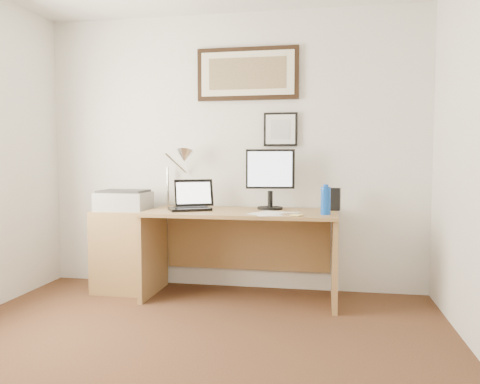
% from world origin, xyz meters
% --- Properties ---
extents(wall_back, '(3.50, 0.02, 2.50)m').
position_xyz_m(wall_back, '(0.00, 2.00, 1.25)').
color(wall_back, white).
rests_on(wall_back, ground).
extents(side_cabinet, '(0.50, 0.40, 0.73)m').
position_xyz_m(side_cabinet, '(-0.92, 1.68, 0.36)').
color(side_cabinet, olive).
rests_on(side_cabinet, floor).
extents(water_bottle, '(0.08, 0.08, 0.22)m').
position_xyz_m(water_bottle, '(0.85, 1.49, 0.86)').
color(water_bottle, '#0E47B8').
rests_on(water_bottle, desk).
extents(bottle_cap, '(0.04, 0.04, 0.02)m').
position_xyz_m(bottle_cap, '(0.85, 1.49, 0.98)').
color(bottle_cap, '#0E47B8').
rests_on(bottle_cap, water_bottle).
extents(speaker, '(0.10, 0.09, 0.19)m').
position_xyz_m(speaker, '(0.93, 1.80, 0.85)').
color(speaker, black).
rests_on(speaker, desk).
extents(paper_sheet_a, '(0.27, 0.32, 0.00)m').
position_xyz_m(paper_sheet_a, '(0.40, 1.42, 0.75)').
color(paper_sheet_a, white).
rests_on(paper_sheet_a, desk).
extents(paper_sheet_b, '(0.33, 0.37, 0.00)m').
position_xyz_m(paper_sheet_b, '(0.40, 1.48, 0.75)').
color(paper_sheet_b, white).
rests_on(paper_sheet_b, desk).
extents(sticky_pad, '(0.11, 0.11, 0.01)m').
position_xyz_m(sticky_pad, '(0.63, 1.36, 0.76)').
color(sticky_pad, '#FADD76').
rests_on(sticky_pad, desk).
extents(marker_pen, '(0.14, 0.06, 0.02)m').
position_xyz_m(marker_pen, '(0.58, 1.48, 0.76)').
color(marker_pen, white).
rests_on(marker_pen, desk).
extents(book, '(0.28, 0.30, 0.02)m').
position_xyz_m(book, '(-0.44, 1.55, 0.76)').
color(book, '#EBCE6E').
rests_on(book, desk).
extents(desk, '(1.60, 0.70, 0.75)m').
position_xyz_m(desk, '(0.15, 1.72, 0.51)').
color(desk, olive).
rests_on(desk, floor).
extents(laptop, '(0.41, 0.43, 0.26)m').
position_xyz_m(laptop, '(-0.28, 1.64, 0.81)').
color(laptop, black).
rests_on(laptop, desk).
extents(lcd_monitor, '(0.42, 0.22, 0.52)m').
position_xyz_m(lcd_monitor, '(0.38, 1.79, 1.04)').
color(lcd_monitor, black).
rests_on(lcd_monitor, desk).
extents(printer, '(0.44, 0.34, 0.18)m').
position_xyz_m(printer, '(-0.92, 1.68, 0.82)').
color(printer, '#A4A4A6').
rests_on(printer, side_cabinet).
extents(desk_lamp, '(0.29, 0.27, 0.53)m').
position_xyz_m(desk_lamp, '(-0.41, 1.81, 1.19)').
color(desk_lamp, silver).
rests_on(desk_lamp, desk).
extents(picture_large, '(0.92, 0.04, 0.47)m').
position_xyz_m(picture_large, '(0.15, 1.97, 1.95)').
color(picture_large, black).
rests_on(picture_large, wall_back).
extents(picture_small, '(0.30, 0.03, 0.30)m').
position_xyz_m(picture_small, '(0.45, 1.97, 1.45)').
color(picture_small, black).
rests_on(picture_small, wall_back).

